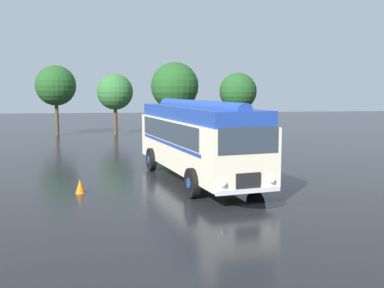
# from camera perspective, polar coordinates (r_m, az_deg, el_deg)

# --- Properties ---
(ground_plane) EXTENTS (120.00, 120.00, 0.00)m
(ground_plane) POSITION_cam_1_polar(r_m,az_deg,el_deg) (20.21, 3.21, -4.32)
(ground_plane) COLOR black
(vintage_bus) EXTENTS (4.50, 10.38, 3.49)m
(vintage_bus) POSITION_cam_1_polar(r_m,az_deg,el_deg) (19.52, 0.60, 0.92)
(vintage_bus) COLOR beige
(vintage_bus) RESTS_ON ground
(car_near_left) EXTENTS (2.05, 4.25, 1.66)m
(car_near_left) POSITION_cam_1_polar(r_m,az_deg,el_deg) (34.01, -0.86, 1.67)
(car_near_left) COLOR #B7BABF
(car_near_left) RESTS_ON ground
(car_mid_left) EXTENTS (2.12, 4.28, 1.66)m
(car_mid_left) POSITION_cam_1_polar(r_m,az_deg,el_deg) (34.67, 3.91, 1.76)
(car_mid_left) COLOR #4C5156
(car_mid_left) RESTS_ON ground
(tree_far_left) EXTENTS (3.45, 3.45, 6.04)m
(tree_far_left) POSITION_cam_1_polar(r_m,az_deg,el_deg) (40.61, -16.99, 7.18)
(tree_far_left) COLOR #4C3823
(tree_far_left) RESTS_ON ground
(tree_left_of_centre) EXTENTS (3.16, 3.16, 5.36)m
(tree_left_of_centre) POSITION_cam_1_polar(r_m,az_deg,el_deg) (40.35, -9.70, 6.55)
(tree_left_of_centre) COLOR #4C3823
(tree_left_of_centre) RESTS_ON ground
(tree_centre) EXTENTS (4.33, 4.33, 6.44)m
(tree_centre) POSITION_cam_1_polar(r_m,az_deg,el_deg) (40.97, -2.13, 7.37)
(tree_centre) COLOR #4C3823
(tree_centre) RESTS_ON ground
(tree_right_of_centre) EXTENTS (3.44, 3.40, 5.50)m
(tree_right_of_centre) POSITION_cam_1_polar(r_m,az_deg,el_deg) (41.38, 6.04, 6.67)
(tree_right_of_centre) COLOR #4C3823
(tree_right_of_centre) RESTS_ON ground
(traffic_cone) EXTENTS (0.36, 0.36, 0.55)m
(traffic_cone) POSITION_cam_1_polar(r_m,az_deg,el_deg) (17.68, -14.03, -5.23)
(traffic_cone) COLOR orange
(traffic_cone) RESTS_ON ground
(puddle_patch) EXTENTS (2.08, 2.08, 0.01)m
(puddle_patch) POSITION_cam_1_polar(r_m,az_deg,el_deg) (16.20, 8.17, -7.18)
(puddle_patch) COLOR black
(puddle_patch) RESTS_ON ground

